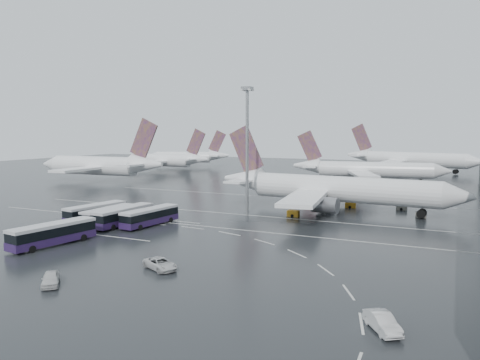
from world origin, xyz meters
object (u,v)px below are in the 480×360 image
at_px(gse_cart_belly_b, 402,207).
at_px(bus_row_near_b, 108,215).
at_px(jet_remote_mid, 166,160).
at_px(bus_row_near_a, 95,212).
at_px(bus_row_far_c, 53,233).
at_px(airliner_main, 330,189).
at_px(jet_remote_far, 189,157).
at_px(bus_row_near_c, 124,215).
at_px(van_curve_a, 160,264).
at_px(gse_cart_belly_d, 421,215).
at_px(airliner_gate_b, 366,170).
at_px(van_curve_c, 382,322).
at_px(bus_row_near_d, 150,216).
at_px(jet_remote_west, 102,166).
at_px(gse_cart_belly_c, 293,213).
at_px(gse_cart_belly_e, 350,205).
at_px(floodlight_mast, 247,135).
at_px(airliner_gate_c, 408,160).
at_px(van_curve_b, 51,279).

bearing_deg(gse_cart_belly_b, bus_row_near_b, -141.21).
height_order(jet_remote_mid, bus_row_near_a, jet_remote_mid).
bearing_deg(bus_row_far_c, gse_cart_belly_b, -29.86).
bearing_deg(jet_remote_mid, airliner_main, 141.11).
xyz_separation_m(jet_remote_far, bus_row_near_c, (64.87, -130.36, -2.80)).
xyz_separation_m(van_curve_a, gse_cart_belly_d, (27.50, 52.70, -0.19)).
relative_size(airliner_gate_b, van_curve_c, 10.52).
xyz_separation_m(airliner_main, bus_row_near_d, (-26.42, -30.42, -3.00)).
bearing_deg(jet_remote_far, jet_remote_west, 78.03).
height_order(airliner_main, jet_remote_west, jet_remote_west).
relative_size(jet_remote_far, van_curve_c, 8.29).
bearing_deg(gse_cart_belly_d, gse_cart_belly_c, -157.09).
distance_m(jet_remote_mid, bus_row_near_c, 118.63).
bearing_deg(gse_cart_belly_d, gse_cart_belly_e, 159.33).
bearing_deg(airliner_main, gse_cart_belly_b, 32.10).
bearing_deg(gse_cart_belly_b, floodlight_mast, -146.96).
bearing_deg(airliner_main, bus_row_near_b, -132.55).
height_order(jet_remote_far, bus_row_near_b, jet_remote_far).
bearing_deg(bus_row_near_c, van_curve_c, -115.19).
distance_m(airliner_gate_b, gse_cart_belly_b, 54.69).
bearing_deg(jet_remote_west, bus_row_near_c, 131.78).
bearing_deg(bus_row_near_d, jet_remote_mid, 38.90).
bearing_deg(bus_row_near_d, van_curve_c, -116.18).
distance_m(airliner_gate_c, jet_remote_west, 127.22).
bearing_deg(bus_row_near_d, airliner_gate_c, -6.28).
xyz_separation_m(bus_row_far_c, van_curve_a, (22.39, -3.62, -1.14)).
bearing_deg(van_curve_b, van_curve_c, -37.41).
xyz_separation_m(jet_remote_west, gse_cart_belly_b, (99.85, -16.11, -5.02)).
bearing_deg(van_curve_a, airliner_gate_b, 22.00).
bearing_deg(gse_cart_belly_b, airliner_gate_c, 94.66).
height_order(jet_remote_mid, bus_row_near_d, jet_remote_mid).
bearing_deg(bus_row_far_c, airliner_gate_c, -4.12).
relative_size(bus_row_near_a, floodlight_mast, 0.51).
distance_m(gse_cart_belly_b, gse_cart_belly_e, 11.15).
bearing_deg(van_curve_b, gse_cart_belly_c, 35.19).
distance_m(bus_row_far_c, van_curve_a, 22.71).
relative_size(bus_row_far_c, van_curve_c, 2.91).
relative_size(jet_remote_mid, bus_row_near_c, 3.06).
distance_m(jet_remote_mid, bus_row_near_a, 113.83).
bearing_deg(bus_row_near_a, floodlight_mast, -42.46).
height_order(bus_row_near_d, floodlight_mast, floodlight_mast).
bearing_deg(gse_cart_belly_c, floodlight_mast, -173.15).
height_order(bus_row_near_d, van_curve_c, bus_row_near_d).
xyz_separation_m(jet_remote_far, van_curve_a, (87.30, -150.94, -3.91)).
bearing_deg(van_curve_b, jet_remote_west, 85.71).
relative_size(airliner_gate_c, bus_row_near_c, 4.17).
bearing_deg(gse_cart_belly_d, van_curve_c, -89.17).
bearing_deg(bus_row_near_c, jet_remote_far, 29.83).
bearing_deg(bus_row_far_c, gse_cart_belly_d, -36.76).
xyz_separation_m(airliner_gate_b, gse_cart_belly_d, (21.49, -59.62, -3.91)).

